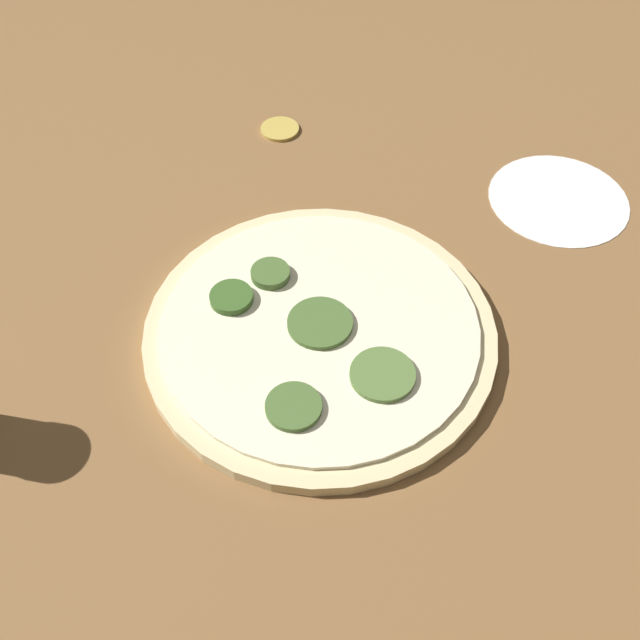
{
  "coord_description": "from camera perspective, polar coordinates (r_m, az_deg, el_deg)",
  "views": [
    {
      "loc": [
        -0.38,
        0.06,
        0.49
      ],
      "look_at": [
        0.0,
        0.0,
        0.02
      ],
      "focal_mm": 42.0,
      "sensor_mm": 36.0,
      "label": 1
    }
  ],
  "objects": [
    {
      "name": "ground_plane",
      "position": [
        0.62,
        0.0,
        -1.27
      ],
      "size": [
        3.0,
        3.0,
        0.0
      ],
      "primitive_type": "plane",
      "color": "brown"
    },
    {
      "name": "flour_patch",
      "position": [
        0.77,
        17.72,
        8.77
      ],
      "size": [
        0.13,
        0.13,
        0.0
      ],
      "color": "white",
      "rests_on": "ground_plane"
    },
    {
      "name": "pizza",
      "position": [
        0.61,
        -0.04,
        -0.85
      ],
      "size": [
        0.29,
        0.29,
        0.02
      ],
      "color": "beige",
      "rests_on": "ground_plane"
    },
    {
      "name": "loose_cap",
      "position": [
        0.82,
        -3.39,
        14.38
      ],
      "size": [
        0.04,
        0.04,
        0.01
      ],
      "color": "gold",
      "rests_on": "ground_plane"
    }
  ]
}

